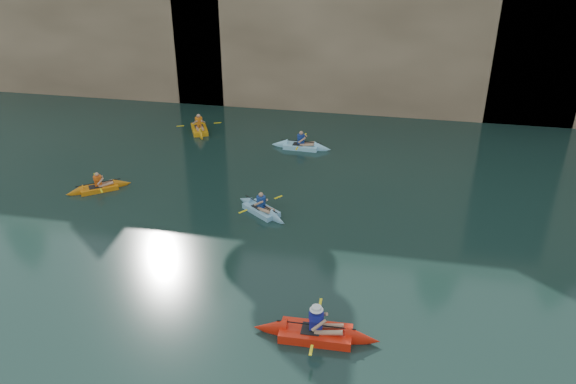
# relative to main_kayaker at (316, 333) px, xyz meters

# --- Properties ---
(ground) EXTENTS (160.00, 160.00, 0.00)m
(ground) POSITION_rel_main_kayaker_xyz_m (-2.14, -1.01, -0.19)
(ground) COLOR black
(ground) RESTS_ON ground
(cliff_slab_west) EXTENTS (26.00, 2.40, 10.56)m
(cliff_slab_west) POSITION_rel_main_kayaker_xyz_m (-22.14, 21.59, 5.09)
(cliff_slab_west) COLOR tan
(cliff_slab_west) RESTS_ON ground
(cliff_slab_center) EXTENTS (24.00, 2.40, 11.40)m
(cliff_slab_center) POSITION_rel_main_kayaker_xyz_m (-0.14, 21.59, 5.51)
(cliff_slab_center) COLOR tan
(cliff_slab_center) RESTS_ON ground
(sea_cave_west) EXTENTS (4.50, 1.00, 4.00)m
(sea_cave_west) POSITION_rel_main_kayaker_xyz_m (-20.14, 20.94, 1.81)
(sea_cave_west) COLOR black
(sea_cave_west) RESTS_ON ground
(sea_cave_center) EXTENTS (3.50, 1.00, 3.20)m
(sea_cave_center) POSITION_rel_main_kayaker_xyz_m (-6.14, 20.94, 1.41)
(sea_cave_center) COLOR black
(sea_cave_center) RESTS_ON ground
(sea_cave_east) EXTENTS (5.00, 1.00, 4.50)m
(sea_cave_east) POSITION_rel_main_kayaker_xyz_m (7.86, 20.94, 2.06)
(sea_cave_east) COLOR black
(sea_cave_east) RESTS_ON ground
(main_kayaker) EXTENTS (3.80, 2.55, 1.41)m
(main_kayaker) POSITION_rel_main_kayaker_xyz_m (0.00, 0.00, 0.00)
(main_kayaker) COLOR red
(main_kayaker) RESTS_ON ground
(kayaker_orange) EXTENTS (2.70, 2.26, 1.09)m
(kayaker_orange) POSITION_rel_main_kayaker_xyz_m (-11.09, 7.71, -0.05)
(kayaker_orange) COLOR orange
(kayaker_orange) RESTS_ON ground
(kayaker_ltblue_near) EXTENTS (2.79, 2.34, 1.17)m
(kayaker_ltblue_near) POSITION_rel_main_kayaker_xyz_m (-3.41, 7.13, -0.04)
(kayaker_ltblue_near) COLOR #7EB8D3
(kayaker_ltblue_near) RESTS_ON ground
(kayaker_yellow) EXTENTS (2.31, 3.17, 1.29)m
(kayaker_yellow) POSITION_rel_main_kayaker_xyz_m (-9.14, 15.71, -0.03)
(kayaker_yellow) COLOR orange
(kayaker_yellow) RESTS_ON ground
(kayaker_ltblue_mid) EXTENTS (3.24, 2.41, 1.22)m
(kayaker_ltblue_mid) POSITION_rel_main_kayaker_xyz_m (-3.01, 14.34, -0.04)
(kayaker_ltblue_mid) COLOR #95DFFA
(kayaker_ltblue_mid) RESTS_ON ground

